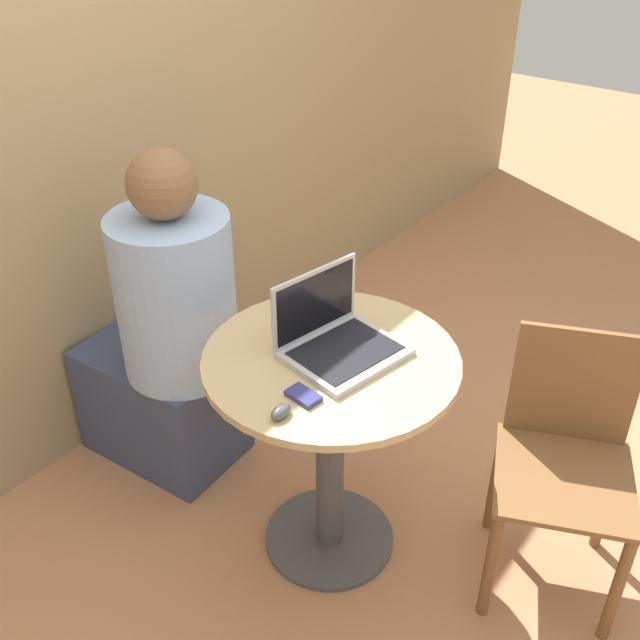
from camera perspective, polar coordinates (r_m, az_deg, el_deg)
ground_plane at (r=2.67m, az=0.71°, el=-16.34°), size 12.00×12.00×0.00m
back_wall at (r=2.65m, az=-19.15°, el=15.33°), size 7.00×0.05×2.60m
round_table at (r=2.29m, az=0.80°, el=-7.41°), size 0.75×0.75×0.77m
laptop at (r=2.15m, az=1.24°, el=-1.38°), size 0.36×0.32×0.23m
cell_phone at (r=1.99m, az=-1.28°, el=-5.80°), size 0.07×0.10×0.02m
computer_mouse at (r=1.93m, az=-3.00°, el=-6.98°), size 0.07×0.04×0.03m
chair_empty at (r=2.40m, az=18.07°, el=-10.27°), size 0.53×0.53×0.84m
person_seated at (r=2.70m, az=-11.44°, el=-1.86°), size 0.42×0.63×1.25m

